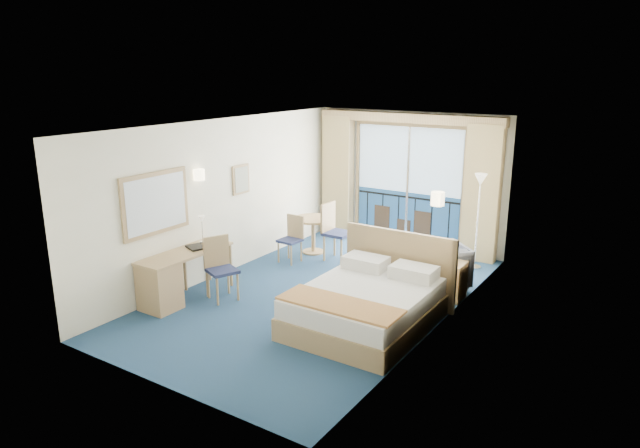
# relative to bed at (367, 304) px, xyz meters

# --- Properties ---
(floor) EXTENTS (6.50, 6.50, 0.00)m
(floor) POSITION_rel_bed_xyz_m (-1.15, 0.56, -0.32)
(floor) COLOR navy
(floor) RESTS_ON ground
(room_walls) EXTENTS (4.04, 6.54, 2.72)m
(room_walls) POSITION_rel_bed_xyz_m (-1.15, 0.56, 1.46)
(room_walls) COLOR beige
(room_walls) RESTS_ON ground
(balcony_door) EXTENTS (2.36, 0.03, 2.52)m
(balcony_door) POSITION_rel_bed_xyz_m (-1.16, 3.77, 0.82)
(balcony_door) COLOR navy
(balcony_door) RESTS_ON room_walls
(curtain_left) EXTENTS (0.65, 0.22, 2.55)m
(curtain_left) POSITION_rel_bed_xyz_m (-2.70, 3.63, 0.96)
(curtain_left) COLOR tan
(curtain_left) RESTS_ON room_walls
(curtain_right) EXTENTS (0.65, 0.22, 2.55)m
(curtain_right) POSITION_rel_bed_xyz_m (0.40, 3.63, 0.96)
(curtain_right) COLOR tan
(curtain_right) RESTS_ON room_walls
(pelmet) EXTENTS (3.80, 0.25, 0.18)m
(pelmet) POSITION_rel_bed_xyz_m (-1.15, 3.66, 2.26)
(pelmet) COLOR tan
(pelmet) RESTS_ON room_walls
(mirror) EXTENTS (0.05, 1.25, 0.95)m
(mirror) POSITION_rel_bed_xyz_m (-3.12, -0.94, 1.23)
(mirror) COLOR tan
(mirror) RESTS_ON room_walls
(wall_print) EXTENTS (0.04, 0.42, 0.52)m
(wall_print) POSITION_rel_bed_xyz_m (-3.12, 1.01, 1.28)
(wall_print) COLOR tan
(wall_print) RESTS_ON room_walls
(sconce_left) EXTENTS (0.18, 0.18, 0.18)m
(sconce_left) POSITION_rel_bed_xyz_m (-3.09, -0.04, 1.53)
(sconce_left) COLOR #F9E3AE
(sconce_left) RESTS_ON room_walls
(sconce_right) EXTENTS (0.18, 0.18, 0.18)m
(sconce_right) POSITION_rel_bed_xyz_m (0.79, 0.41, 1.53)
(sconce_right) COLOR #F9E3AE
(sconce_right) RESTS_ON room_walls
(bed) EXTENTS (1.82, 2.16, 1.14)m
(bed) POSITION_rel_bed_xyz_m (0.00, 0.00, 0.00)
(bed) COLOR tan
(bed) RESTS_ON ground
(nightstand) EXTENTS (0.45, 0.43, 0.59)m
(nightstand) POSITION_rel_bed_xyz_m (0.61, 1.57, -0.02)
(nightstand) COLOR #A68258
(nightstand) RESTS_ON ground
(phone) EXTENTS (0.20, 0.17, 0.07)m
(phone) POSITION_rel_bed_xyz_m (0.62, 1.56, 0.31)
(phone) COLOR white
(phone) RESTS_ON nightstand
(armchair) EXTENTS (1.11, 1.11, 0.73)m
(armchair) POSITION_rel_bed_xyz_m (0.31, 1.96, 0.04)
(armchair) COLOR #4A4E5A
(armchair) RESTS_ON ground
(floor_lamp) EXTENTS (0.24, 0.24, 1.73)m
(floor_lamp) POSITION_rel_bed_xyz_m (0.50, 3.15, 0.99)
(floor_lamp) COLOR silver
(floor_lamp) RESTS_ON ground
(desk) EXTENTS (0.55, 1.61, 0.75)m
(desk) POSITION_rel_bed_xyz_m (-2.86, -1.09, 0.10)
(desk) COLOR tan
(desk) RESTS_ON ground
(desk_chair) EXTENTS (0.56, 0.56, 0.99)m
(desk_chair) POSITION_rel_bed_xyz_m (-2.41, -0.38, 0.24)
(desk_chair) COLOR #20274B
(desk_chair) RESTS_ON ground
(folder) EXTENTS (0.39, 0.34, 0.03)m
(folder) POSITION_rel_bed_xyz_m (-2.86, -0.43, 0.45)
(folder) COLOR black
(folder) RESTS_ON desk
(desk_lamp) EXTENTS (0.12, 0.12, 0.44)m
(desk_lamp) POSITION_rel_bed_xyz_m (-2.94, -0.20, 0.77)
(desk_lamp) COLOR silver
(desk_lamp) RESTS_ON desk
(round_table) EXTENTS (0.78, 0.78, 0.70)m
(round_table) POSITION_rel_bed_xyz_m (-2.45, 2.31, 0.21)
(round_table) COLOR tan
(round_table) RESTS_ON ground
(table_chair_a) EXTENTS (0.48, 0.46, 1.08)m
(table_chair_a) POSITION_rel_bed_xyz_m (-1.91, 2.19, 0.29)
(table_chair_a) COLOR #20274B
(table_chair_a) RESTS_ON ground
(table_chair_b) EXTENTS (0.39, 0.40, 0.87)m
(table_chair_b) POSITION_rel_bed_xyz_m (-2.50, 1.67, 0.17)
(table_chair_b) COLOR #20274B
(table_chair_b) RESTS_ON ground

